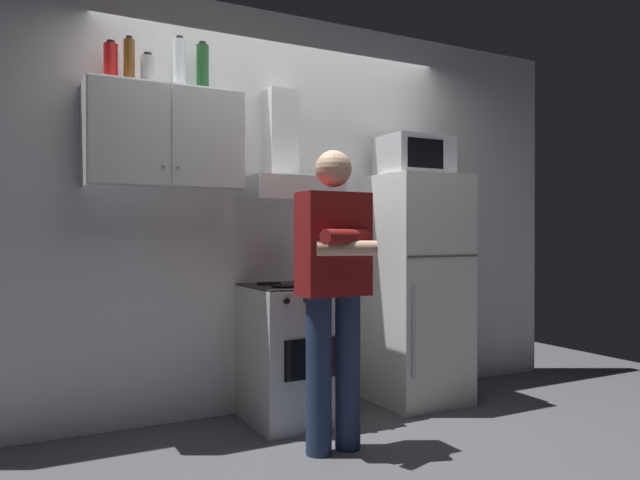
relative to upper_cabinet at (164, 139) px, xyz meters
name	(u,v)px	position (x,y,z in m)	size (l,w,h in m)	color
ground_plane	(320,430)	(0.85, -0.37, -1.75)	(7.00, 7.00, 0.00)	#4C4C51
back_wall_tiled	(280,211)	(0.85, 0.23, -0.40)	(4.80, 0.10, 2.70)	white
upper_cabinet	(164,139)	(0.00, 0.00, 0.00)	(0.90, 0.37, 0.60)	silver
stove_oven	(295,352)	(0.80, -0.13, -1.32)	(0.60, 0.62, 0.87)	silver
range_hood	(287,171)	(0.80, 0.00, -0.15)	(0.60, 0.44, 0.75)	white
refrigerator	(416,289)	(1.75, -0.12, -0.95)	(0.60, 0.62, 1.60)	white
microwave	(414,157)	(1.75, -0.11, -0.01)	(0.48, 0.37, 0.28)	#B7BABF
person_standing	(334,286)	(0.75, -0.73, -0.85)	(0.38, 0.33, 1.64)	navy
cooking_pot	(322,275)	(0.93, -0.24, -0.82)	(0.27, 0.17, 0.11)	#B7BABF
bottle_wine_green	(203,69)	(0.25, 0.04, 0.45)	(0.08, 0.08, 0.32)	#19471E
bottle_beer_brown	(129,61)	(-0.20, -0.01, 0.43)	(0.06, 0.06, 0.27)	brown
bottle_vodka_clear	(180,65)	(0.10, 0.04, 0.46)	(0.08, 0.08, 0.33)	silver
bottle_soda_red	(111,63)	(-0.30, 0.02, 0.42)	(0.08, 0.08, 0.25)	red
bottle_canister_steel	(148,71)	(-0.09, -0.01, 0.39)	(0.08, 0.08, 0.19)	#B2B5BA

